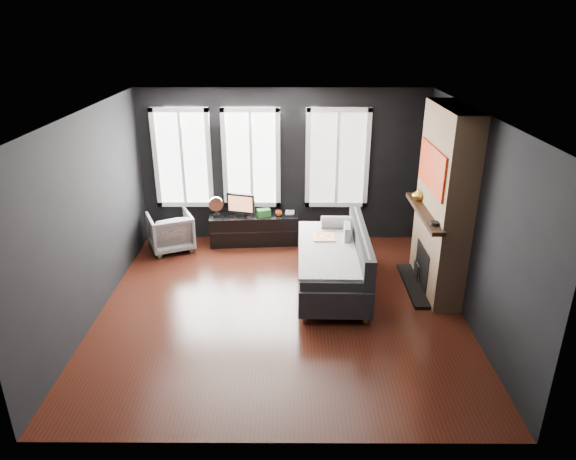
{
  "coord_description": "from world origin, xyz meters",
  "views": [
    {
      "loc": [
        0.13,
        -6.25,
        3.78
      ],
      "look_at": [
        0.1,
        0.3,
        1.05
      ],
      "focal_mm": 32.0,
      "sensor_mm": 36.0,
      "label": 1
    }
  ],
  "objects_px": {
    "armchair": "(170,230)",
    "book": "(285,207)",
    "monitor": "(241,204)",
    "mantel_vase": "(418,194)",
    "mug": "(279,213)",
    "media_console": "(254,229)",
    "sofa": "(332,258)"
  },
  "relations": [
    {
      "from": "armchair",
      "to": "monitor",
      "type": "xyz_separation_m",
      "value": [
        1.21,
        0.25,
        0.39
      ]
    },
    {
      "from": "monitor",
      "to": "mug",
      "type": "height_order",
      "value": "monitor"
    },
    {
      "from": "mug",
      "to": "mantel_vase",
      "type": "height_order",
      "value": "mantel_vase"
    },
    {
      "from": "book",
      "to": "media_console",
      "type": "bearing_deg",
      "value": -168.96
    },
    {
      "from": "armchair",
      "to": "mug",
      "type": "xyz_separation_m",
      "value": [
        1.88,
        0.25,
        0.22
      ]
    },
    {
      "from": "mantel_vase",
      "to": "media_console",
      "type": "bearing_deg",
      "value": 155.19
    },
    {
      "from": "monitor",
      "to": "mug",
      "type": "relative_size",
      "value": 4.43
    },
    {
      "from": "mantel_vase",
      "to": "book",
      "type": "bearing_deg",
      "value": 147.06
    },
    {
      "from": "media_console",
      "to": "sofa",
      "type": "bearing_deg",
      "value": -56.54
    },
    {
      "from": "sofa",
      "to": "armchair",
      "type": "bearing_deg",
      "value": 154.45
    },
    {
      "from": "sofa",
      "to": "mug",
      "type": "height_order",
      "value": "sofa"
    },
    {
      "from": "mug",
      "to": "media_console",
      "type": "bearing_deg",
      "value": 175.33
    },
    {
      "from": "armchair",
      "to": "media_console",
      "type": "height_order",
      "value": "armchair"
    },
    {
      "from": "media_console",
      "to": "mug",
      "type": "xyz_separation_m",
      "value": [
        0.45,
        -0.04,
        0.32
      ]
    },
    {
      "from": "book",
      "to": "monitor",
      "type": "bearing_deg",
      "value": -169.19
    },
    {
      "from": "sofa",
      "to": "media_console",
      "type": "xyz_separation_m",
      "value": [
        -1.27,
        1.64,
        -0.21
      ]
    },
    {
      "from": "monitor",
      "to": "sofa",
      "type": "bearing_deg",
      "value": -32.19
    },
    {
      "from": "armchair",
      "to": "book",
      "type": "height_order",
      "value": "book"
    },
    {
      "from": "media_console",
      "to": "monitor",
      "type": "height_order",
      "value": "monitor"
    },
    {
      "from": "monitor",
      "to": "mantel_vase",
      "type": "relative_size",
      "value": 2.71
    },
    {
      "from": "book",
      "to": "mantel_vase",
      "type": "bearing_deg",
      "value": -32.94
    },
    {
      "from": "monitor",
      "to": "mantel_vase",
      "type": "height_order",
      "value": "mantel_vase"
    },
    {
      "from": "book",
      "to": "armchair",
      "type": "bearing_deg",
      "value": -168.63
    },
    {
      "from": "armchair",
      "to": "mantel_vase",
      "type": "xyz_separation_m",
      "value": [
        4.0,
        -0.9,
        0.96
      ]
    },
    {
      "from": "armchair",
      "to": "book",
      "type": "bearing_deg",
      "value": 167.48
    },
    {
      "from": "sofa",
      "to": "mantel_vase",
      "type": "height_order",
      "value": "mantel_vase"
    },
    {
      "from": "armchair",
      "to": "mantel_vase",
      "type": "height_order",
      "value": "mantel_vase"
    },
    {
      "from": "monitor",
      "to": "media_console",
      "type": "bearing_deg",
      "value": 25.18
    },
    {
      "from": "sofa",
      "to": "armchair",
      "type": "height_order",
      "value": "sofa"
    },
    {
      "from": "armchair",
      "to": "sofa",
      "type": "bearing_deg",
      "value": 129.54
    },
    {
      "from": "mug",
      "to": "monitor",
      "type": "bearing_deg",
      "value": -179.89
    },
    {
      "from": "mug",
      "to": "sofa",
      "type": "bearing_deg",
      "value": -62.81
    }
  ]
}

